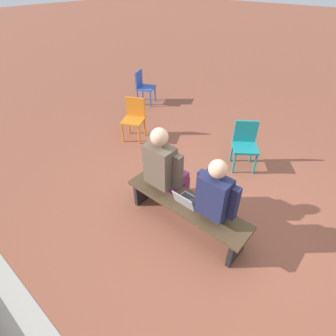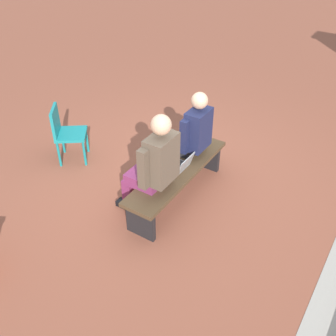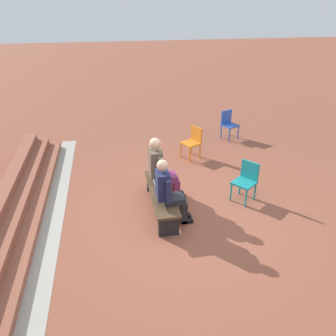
% 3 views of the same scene
% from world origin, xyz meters
% --- Properties ---
extents(ground_plane, '(60.00, 60.00, 0.00)m').
position_xyz_m(ground_plane, '(0.00, 0.00, 0.00)').
color(ground_plane, brown).
extents(bench, '(1.80, 0.44, 0.45)m').
position_xyz_m(bench, '(0.31, 0.37, 0.35)').
color(bench, '#4C3823').
rests_on(bench, ground).
extents(person_student, '(0.54, 0.68, 1.33)m').
position_xyz_m(person_student, '(-0.11, 0.31, 0.71)').
color(person_student, '#232328').
rests_on(person_student, ground).
extents(person_adult, '(0.58, 0.74, 1.41)m').
position_xyz_m(person_adult, '(0.72, 0.30, 0.75)').
color(person_adult, '#7F2D5B').
rests_on(person_adult, ground).
extents(laptop, '(0.32, 0.29, 0.21)m').
position_xyz_m(laptop, '(0.28, 0.39, 0.50)').
color(laptop, '#9EA0A5').
rests_on(laptop, bench).
extents(plastic_chair_foreground, '(0.56, 0.56, 0.84)m').
position_xyz_m(plastic_chair_foreground, '(2.63, -0.87, 0.48)').
color(plastic_chair_foreground, orange).
rests_on(plastic_chair_foreground, ground).
extents(plastic_chair_mid_courtyard, '(0.55, 0.55, 0.84)m').
position_xyz_m(plastic_chair_mid_courtyard, '(3.79, -2.28, 0.48)').
color(plastic_chair_mid_courtyard, '#2D56B7').
rests_on(plastic_chair_mid_courtyard, ground).
extents(plastic_chair_far_right, '(0.59, 0.59, 0.84)m').
position_xyz_m(plastic_chair_far_right, '(0.41, -1.45, 0.48)').
color(plastic_chair_far_right, teal).
rests_on(plastic_chair_far_right, ground).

